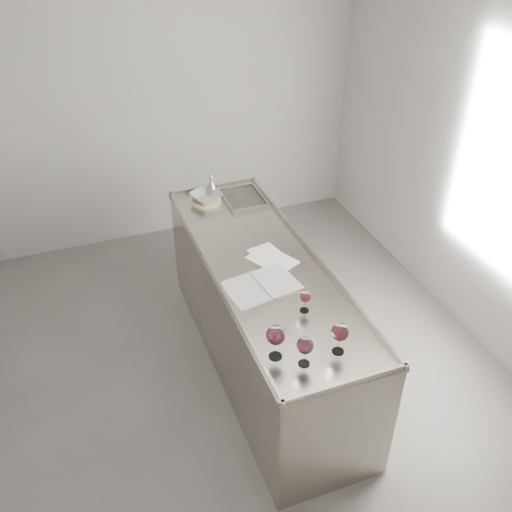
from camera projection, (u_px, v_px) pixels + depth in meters
name	position (u px, v px, depth m)	size (l,w,h in m)	color
room_shell	(203.00, 245.00, 3.30)	(4.54, 5.04, 2.84)	#575452
counter	(264.00, 316.00, 4.20)	(0.77, 2.42, 0.97)	#9F978E
wine_glass_left	(276.00, 336.00, 3.11)	(0.11, 0.11, 0.22)	white
wine_glass_middle	(305.00, 346.00, 3.07)	(0.10, 0.10, 0.19)	white
wine_glass_right	(340.00, 333.00, 3.15)	(0.10, 0.10, 0.20)	white
wine_glass_small	(305.00, 297.00, 3.47)	(0.07, 0.07, 0.15)	white
notebook	(261.00, 286.00, 3.72)	(0.51, 0.39, 0.02)	silver
loose_paper_top	(272.00, 260.00, 3.97)	(0.23, 0.32, 0.00)	white
loose_paper_under	(269.00, 255.00, 4.01)	(0.20, 0.28, 0.00)	white
trivet	(206.00, 201.00, 4.65)	(0.24, 0.24, 0.02)	#D4C089
ceramic_bowl	(206.00, 196.00, 4.63)	(0.24, 0.24, 0.06)	#92A7AA
wine_funnel	(212.00, 189.00, 4.72)	(0.14, 0.14, 0.20)	#ADA59A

